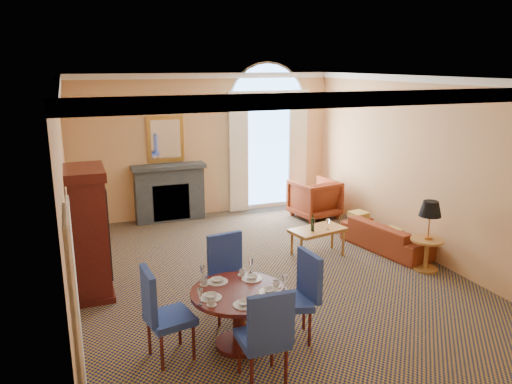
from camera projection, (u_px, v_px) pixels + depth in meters
name	position (u px, v px, depth m)	size (l,w,h in m)	color
ground	(267.00, 275.00, 8.29)	(7.50, 7.50, 0.00)	#121839
room_envelope	(251.00, 119.00, 8.25)	(6.04, 7.52, 3.45)	#E6AC6E
armoire	(89.00, 234.00, 7.42)	(0.56, 1.00, 1.95)	#40120E
dining_table	(239.00, 305.00, 6.07)	(1.18, 1.18, 0.94)	#40120E
dining_chair_north	(226.00, 270.00, 6.87)	(0.55, 0.56, 1.14)	navy
dining_chair_south	(266.00, 332.00, 5.29)	(0.51, 0.53, 1.14)	navy
dining_chair_east	(300.00, 290.00, 6.26)	(0.62, 0.62, 1.14)	navy
dining_chair_west	(160.00, 309.00, 5.78)	(0.60, 0.60, 1.14)	navy
sofa	(387.00, 236.00, 9.35)	(1.83, 0.72, 0.53)	maroon
armchair	(314.00, 199.00, 11.28)	(0.93, 0.96, 0.87)	maroon
coffee_table	(318.00, 231.00, 9.03)	(1.09, 0.74, 0.81)	#AC7133
side_table	(429.00, 227.00, 8.29)	(0.56, 0.56, 1.19)	#AC7133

